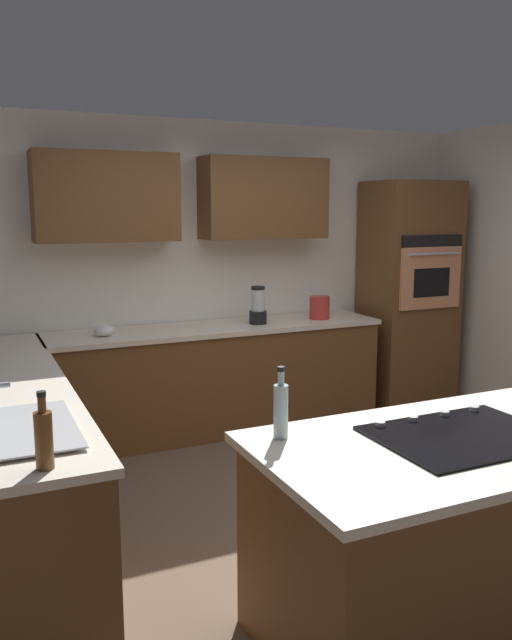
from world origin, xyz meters
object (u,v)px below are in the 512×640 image
(blender, at_px, (258,308))
(dish_soap_bottle, at_px, (44,438))
(mixing_bowl, at_px, (104,330))
(sink_unit, at_px, (18,429))
(kettle, at_px, (319,307))
(cooktop, at_px, (463,435))
(wall_oven, at_px, (408,294))
(oil_bottle, at_px, (281,409))

(blender, xyz_separation_m, dish_soap_bottle, (2.02, 2.47, -0.02))
(mixing_bowl, bearing_deg, dish_soap_bottle, 73.77)
(sink_unit, bearing_deg, kettle, -143.01)
(sink_unit, height_order, dish_soap_bottle, dish_soap_bottle)
(sink_unit, distance_m, cooktop, 1.92)
(sink_unit, relative_size, kettle, 3.48)
(kettle, bearing_deg, cooktop, 71.59)
(wall_oven, distance_m, cooktop, 3.50)
(cooktop, bearing_deg, dish_soap_bottle, -12.98)
(blender, relative_size, oil_bottle, 1.02)
(cooktop, relative_size, dish_soap_bottle, 2.54)
(mixing_bowl, bearing_deg, cooktop, 108.36)
(wall_oven, relative_size, blender, 6.64)
(kettle, height_order, oil_bottle, oil_bottle)
(wall_oven, xyz_separation_m, kettle, (1.00, 0.04, -0.06))
(cooktop, relative_size, oil_bottle, 2.44)
(wall_oven, height_order, dish_soap_bottle, wall_oven)
(wall_oven, relative_size, cooktop, 2.78)
(mixing_bowl, height_order, dish_soap_bottle, dish_soap_bottle)
(kettle, relative_size, dish_soap_bottle, 0.67)
(dish_soap_bottle, xyz_separation_m, oil_bottle, (-0.95, 0.07, 0.01))
(oil_bottle, bearing_deg, dish_soap_bottle, -4.44)
(dish_soap_bottle, bearing_deg, cooktop, 167.02)
(sink_unit, xyz_separation_m, cooktop, (-1.73, 0.84, -0.01))
(sink_unit, bearing_deg, dish_soap_bottle, 97.32)
(sink_unit, distance_m, kettle, 3.35)
(kettle, xyz_separation_m, dish_soap_bottle, (2.62, 2.47, 0.02))
(sink_unit, height_order, oil_bottle, oil_bottle)
(cooktop, xyz_separation_m, kettle, (-0.95, -2.86, 0.09))
(blender, relative_size, dish_soap_bottle, 1.06)
(kettle, bearing_deg, wall_oven, -177.59)
(oil_bottle, bearing_deg, blender, -112.78)
(sink_unit, xyz_separation_m, kettle, (-2.68, -2.02, 0.08))
(sink_unit, relative_size, oil_bottle, 2.25)
(mixing_bowl, distance_m, oil_bottle, 2.56)
(blender, bearing_deg, oil_bottle, 67.22)
(wall_oven, height_order, sink_unit, wall_oven)
(wall_oven, bearing_deg, dish_soap_bottle, 34.80)
(wall_oven, relative_size, dish_soap_bottle, 7.06)
(blender, xyz_separation_m, oil_bottle, (1.07, 2.55, -0.01))
(blender, bearing_deg, kettle, -180.00)
(sink_unit, bearing_deg, oil_bottle, 152.31)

